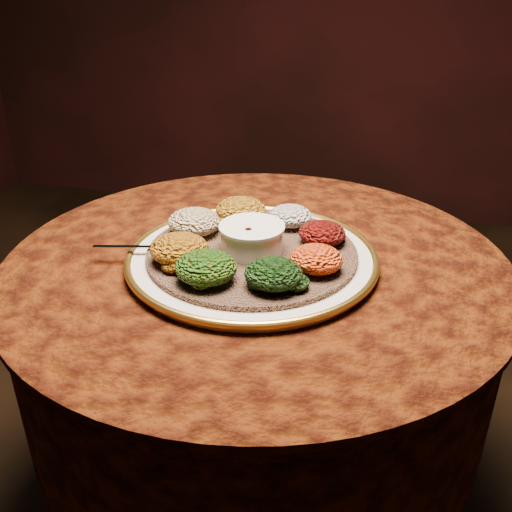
# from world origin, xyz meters

# --- Properties ---
(table) EXTENTS (0.96, 0.96, 0.73)m
(table) POSITION_xyz_m (0.00, 0.00, 0.55)
(table) COLOR black
(table) RESTS_ON ground
(platter) EXTENTS (0.50, 0.50, 0.02)m
(platter) POSITION_xyz_m (-0.00, -0.03, 0.75)
(platter) COLOR beige
(platter) RESTS_ON table
(injera) EXTENTS (0.49, 0.49, 0.01)m
(injera) POSITION_xyz_m (-0.00, -0.03, 0.76)
(injera) COLOR brown
(injera) RESTS_ON platter
(stew_bowl) EXTENTS (0.12, 0.12, 0.05)m
(stew_bowl) POSITION_xyz_m (-0.00, -0.03, 0.79)
(stew_bowl) COLOR silver
(stew_bowl) RESTS_ON injera
(spoon) EXTENTS (0.15, 0.05, 0.01)m
(spoon) POSITION_xyz_m (-0.17, -0.07, 0.77)
(spoon) COLOR silver
(spoon) RESTS_ON injera
(portion_ayib) EXTENTS (0.09, 0.08, 0.04)m
(portion_ayib) POSITION_xyz_m (0.05, 0.10, 0.78)
(portion_ayib) COLOR silver
(portion_ayib) RESTS_ON injera
(portion_kitfo) EXTENTS (0.09, 0.08, 0.04)m
(portion_kitfo) POSITION_xyz_m (0.12, 0.03, 0.78)
(portion_kitfo) COLOR black
(portion_kitfo) RESTS_ON injera
(portion_tikil) EXTENTS (0.09, 0.09, 0.04)m
(portion_tikil) POSITION_xyz_m (0.12, -0.08, 0.78)
(portion_tikil) COLOR #C47A10
(portion_tikil) RESTS_ON injera
(portion_gomen) EXTENTS (0.10, 0.09, 0.05)m
(portion_gomen) POSITION_xyz_m (0.06, -0.15, 0.79)
(portion_gomen) COLOR black
(portion_gomen) RESTS_ON injera
(portion_mixveg) EXTENTS (0.10, 0.10, 0.05)m
(portion_mixveg) POSITION_xyz_m (-0.05, -0.15, 0.79)
(portion_mixveg) COLOR #AA320A
(portion_mixveg) RESTS_ON injera
(portion_kik) EXTENTS (0.10, 0.10, 0.05)m
(portion_kik) POSITION_xyz_m (-0.12, -0.10, 0.79)
(portion_kik) COLOR #985A0D
(portion_kik) RESTS_ON injera
(portion_timatim) EXTENTS (0.10, 0.10, 0.05)m
(portion_timatim) POSITION_xyz_m (-0.13, 0.02, 0.79)
(portion_timatim) COLOR maroon
(portion_timatim) RESTS_ON injera
(portion_shiro) EXTENTS (0.10, 0.10, 0.05)m
(portion_shiro) POSITION_xyz_m (-0.05, 0.10, 0.79)
(portion_shiro) COLOR #A47413
(portion_shiro) RESTS_ON injera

